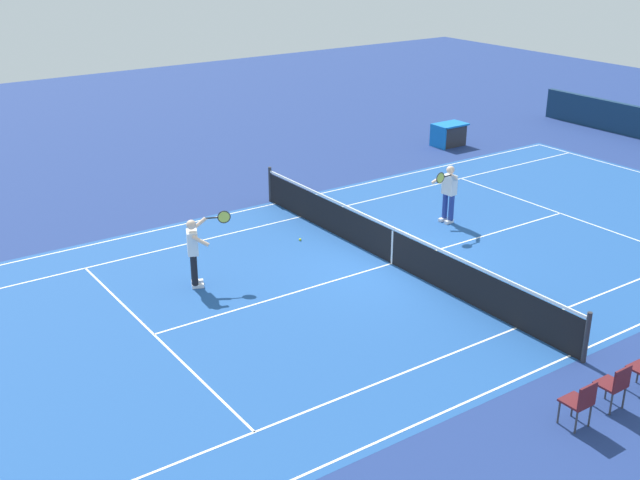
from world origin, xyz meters
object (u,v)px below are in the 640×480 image
object	(u,v)px
tennis_net	(393,245)
equipment_cart_tarped	(449,134)
spectator_chair_2	(580,401)
tennis_ball	(300,240)
spectator_chair_1	(615,384)
tennis_player_far	(449,191)
tennis_player_near	(194,249)

from	to	relation	value
tennis_net	equipment_cart_tarped	bearing A→B (deg)	-140.35
spectator_chair_2	tennis_ball	bearing A→B (deg)	-94.69
tennis_net	spectator_chair_1	size ratio (longest dim) A/B	13.30
tennis_ball	equipment_cart_tarped	world-z (taller)	equipment_cart_tarped
tennis_player_far	tennis_ball	xyz separation A→B (m)	(4.22, -1.20, -0.90)
tennis_player_near	tennis_player_far	xyz separation A→B (m)	(-7.77, 0.25, 0.00)
spectator_chair_1	equipment_cart_tarped	size ratio (longest dim) A/B	0.70
equipment_cart_tarped	tennis_net	bearing A→B (deg)	39.65
tennis_player_far	spectator_chair_1	size ratio (longest dim) A/B	1.93
tennis_net	tennis_player_far	distance (m)	3.49
tennis_player_far	spectator_chair_2	world-z (taller)	tennis_player_far
tennis_net	spectator_chair_1	world-z (taller)	tennis_net
tennis_player_near	spectator_chair_1	bearing A→B (deg)	112.85
tennis_player_near	equipment_cart_tarped	distance (m)	14.72
equipment_cart_tarped	tennis_player_far	bearing A→B (deg)	46.23
tennis_player_near	tennis_player_far	size ratio (longest dim) A/B	1.00
spectator_chair_1	equipment_cart_tarped	world-z (taller)	spectator_chair_1
spectator_chair_2	equipment_cart_tarped	bearing A→B (deg)	-126.60
tennis_player_near	spectator_chair_1	size ratio (longest dim) A/B	1.93
tennis_net	equipment_cart_tarped	distance (m)	11.61
tennis_player_near	equipment_cart_tarped	xyz separation A→B (m)	(-13.53, -5.77, -0.49)
spectator_chair_1	tennis_net	bearing A→B (deg)	-97.28
tennis_ball	spectator_chair_2	bearing A→B (deg)	85.31
tennis_net	tennis_ball	distance (m)	2.82
tennis_ball	spectator_chair_1	xyz separation A→B (m)	(-0.14, 9.69, 0.49)
tennis_net	tennis_ball	bearing A→B (deg)	-67.99
tennis_net	spectator_chair_2	xyz separation A→B (m)	(1.84, 7.10, 0.03)
tennis_player_near	spectator_chair_2	size ratio (longest dim) A/B	1.93
spectator_chair_1	tennis_ball	bearing A→B (deg)	-89.19
tennis_player_near	spectator_chair_2	bearing A→B (deg)	107.48
spectator_chair_1	spectator_chair_2	bearing A→B (deg)	0.00
spectator_chair_2	equipment_cart_tarped	distance (m)	18.08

